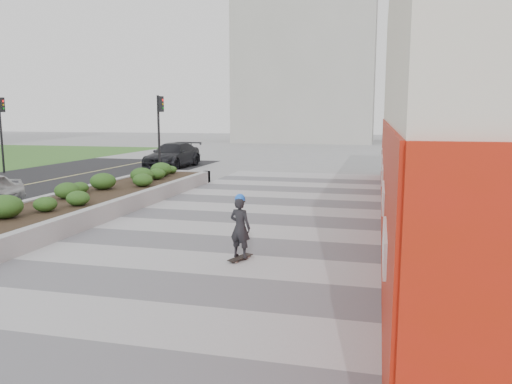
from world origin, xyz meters
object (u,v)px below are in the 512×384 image
at_px(skateboarder, 240,227).
at_px(traffic_signal_near, 160,124).
at_px(traffic_signal_far, 1,123).
at_px(car_dark, 173,155).
at_px(planter, 70,204).

bearing_deg(skateboarder, traffic_signal_near, 139.99).
height_order(traffic_signal_far, car_dark, traffic_signal_far).
bearing_deg(traffic_signal_far, traffic_signal_near, 3.11).
bearing_deg(planter, skateboarder, -26.73).
relative_size(traffic_signal_far, car_dark, 0.81).
distance_m(planter, skateboarder, 7.21).
relative_size(traffic_signal_near, skateboarder, 2.82).
xyz_separation_m(planter, skateboarder, (6.43, -3.24, 0.34)).
bearing_deg(planter, traffic_signal_far, 137.54).
height_order(skateboarder, car_dark, car_dark).
bearing_deg(skateboarder, traffic_signal_far, 161.95).
height_order(traffic_signal_near, skateboarder, traffic_signal_near).
distance_m(traffic_signal_near, car_dark, 5.09).
bearing_deg(planter, traffic_signal_near, 99.35).
distance_m(planter, traffic_signal_far, 15.00).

